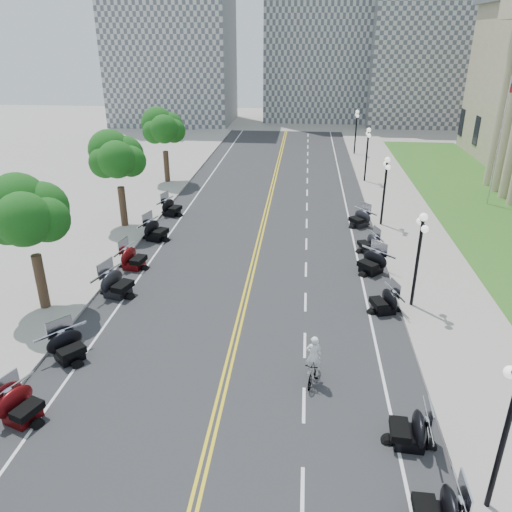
{
  "coord_description": "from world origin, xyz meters",
  "views": [
    {
      "loc": [
        2.86,
        -19.06,
        12.79
      ],
      "look_at": [
        0.48,
        5.19,
        2.0
      ],
      "focal_mm": 35.0,
      "sensor_mm": 36.0,
      "label": 1
    }
  ],
  "objects_px": {
    "bicycle": "(313,371)",
    "cyclist_rider": "(314,341)",
    "motorcycle_n_3": "(439,510)",
    "flagpole": "(499,144)"
  },
  "relations": [
    {
      "from": "bicycle",
      "to": "cyclist_rider",
      "type": "bearing_deg",
      "value": 0.0
    },
    {
      "from": "flagpole",
      "to": "cyclist_rider",
      "type": "height_order",
      "value": "flagpole"
    },
    {
      "from": "bicycle",
      "to": "cyclist_rider",
      "type": "distance_m",
      "value": 1.42
    },
    {
      "from": "motorcycle_n_3",
      "to": "cyclist_rider",
      "type": "height_order",
      "value": "cyclist_rider"
    },
    {
      "from": "flagpole",
      "to": "cyclist_rider",
      "type": "bearing_deg",
      "value": -120.52
    },
    {
      "from": "flagpole",
      "to": "motorcycle_n_3",
      "type": "relative_size",
      "value": 4.89
    },
    {
      "from": "motorcycle_n_3",
      "to": "bicycle",
      "type": "relative_size",
      "value": 1.16
    },
    {
      "from": "flagpole",
      "to": "bicycle",
      "type": "relative_size",
      "value": 5.69
    },
    {
      "from": "motorcycle_n_3",
      "to": "bicycle",
      "type": "xyz_separation_m",
      "value": [
        -3.44,
        6.24,
        -0.19
      ]
    },
    {
      "from": "flagpole",
      "to": "motorcycle_n_3",
      "type": "height_order",
      "value": "flagpole"
    }
  ]
}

